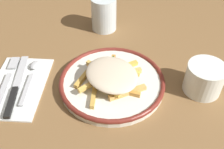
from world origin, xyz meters
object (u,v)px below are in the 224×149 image
spoon (32,74)px  water_glass (104,14)px  knife (15,89)px  napkin (18,86)px  fries_heap (112,75)px  coffee_mug (205,79)px  plate (112,82)px  fork (7,80)px

spoon → water_glass: 0.29m
knife → spoon: (0.02, 0.05, 0.00)m
napkin → spoon: spoon is taller
fries_heap → coffee_mug: size_ratio=1.55×
napkin → water_glass: bearing=55.2°
plate → coffee_mug: (0.22, -0.00, 0.02)m
plate → spoon: bearing=175.9°
napkin → water_glass: (0.19, 0.27, 0.05)m
fork → knife: (0.03, -0.03, 0.00)m
plate → napkin: (-0.23, -0.02, -0.01)m
spoon → fork: bearing=-157.7°
plate → water_glass: (-0.04, 0.25, 0.04)m
plate → knife: plate is taller
fork → plate: bearing=1.7°
knife → spoon: spoon is taller
napkin → water_glass: 0.34m
napkin → spoon: 0.04m
fries_heap → coffee_mug: 0.22m
coffee_mug → fork: bearing=-179.3°
fork → spoon: bearing=22.3°
fries_heap → knife: size_ratio=0.84×
fork → spoon: 0.06m
water_glass → knife: bearing=-122.8°
plate → fork: (-0.26, -0.01, -0.00)m
plate → water_glass: size_ratio=2.51×
fork → spoon: (0.06, 0.02, 0.00)m
plate → fork: plate is taller
fork → knife: knife is taller
napkin → fork: size_ratio=1.19×
plate → coffee_mug: bearing=-0.5°
plate → fork: bearing=-178.3°
napkin → fork: (-0.03, 0.01, 0.01)m
napkin → coffee_mug: size_ratio=1.83×
napkin → spoon: bearing=53.0°
spoon → napkin: bearing=-127.0°
fork → water_glass: (0.22, 0.26, 0.04)m
knife → coffee_mug: (0.45, 0.04, 0.02)m
knife → water_glass: size_ratio=2.04×
plate → coffee_mug: size_ratio=2.26×
fries_heap → water_glass: water_glass is taller
spoon → water_glass: water_glass is taller
fork → water_glass: bearing=50.0°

